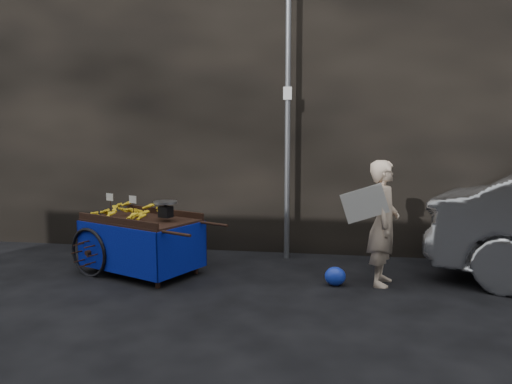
# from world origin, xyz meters

# --- Properties ---
(ground) EXTENTS (80.00, 80.00, 0.00)m
(ground) POSITION_xyz_m (0.00, 0.00, 0.00)
(ground) COLOR black
(ground) RESTS_ON ground
(building_wall) EXTENTS (13.50, 2.00, 5.00)m
(building_wall) POSITION_xyz_m (0.39, 2.60, 2.50)
(building_wall) COLOR black
(building_wall) RESTS_ON ground
(street_pole) EXTENTS (0.12, 0.10, 4.00)m
(street_pole) POSITION_xyz_m (0.30, 1.30, 2.01)
(street_pole) COLOR slate
(street_pole) RESTS_ON ground
(banana_cart) EXTENTS (2.14, 1.58, 1.06)m
(banana_cart) POSITION_xyz_m (-1.55, 0.23, 0.66)
(banana_cart) COLOR black
(banana_cart) RESTS_ON ground
(vendor) EXTENTS (0.77, 0.61, 1.53)m
(vendor) POSITION_xyz_m (1.58, 0.23, 0.77)
(vendor) COLOR #C6AD93
(vendor) RESTS_ON ground
(plastic_bag) EXTENTS (0.26, 0.21, 0.23)m
(plastic_bag) POSITION_xyz_m (1.02, 0.08, 0.12)
(plastic_bag) COLOR #1A35C4
(plastic_bag) RESTS_ON ground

